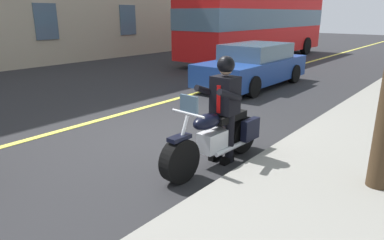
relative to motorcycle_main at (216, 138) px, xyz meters
The scene contains 6 objects.
ground_plane 1.59m from the motorcycle_main, 102.91° to the right, with size 80.00×80.00×0.00m, color #28282B.
lane_center_stripe 3.53m from the motorcycle_main, 95.58° to the right, with size 60.00×0.16×0.01m, color #E5DB4C.
motorcycle_main is the anchor object (origin of this frame).
rider_main 0.61m from the motorcycle_main, behind, with size 0.64×0.57×1.74m.
bus_far 14.09m from the motorcycle_main, 153.91° to the right, with size 11.05×2.70×3.30m.
car_silver 6.59m from the motorcycle_main, 155.55° to the right, with size 4.60×1.92×1.40m.
Camera 1 is at (4.64, 4.48, 2.37)m, focal length 32.37 mm.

